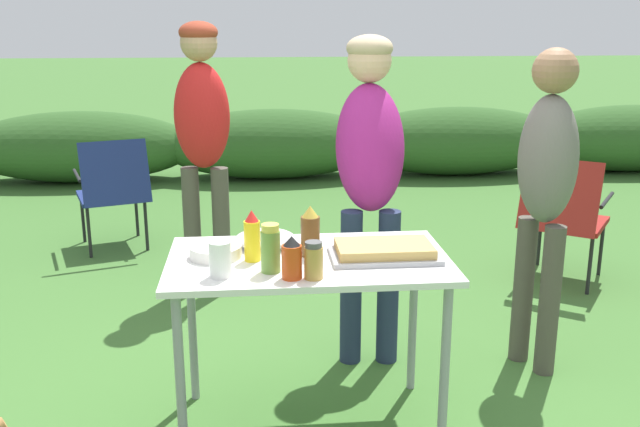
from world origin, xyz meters
The scene contains 17 objects.
ground_plane centered at (0.00, 0.00, 0.00)m, with size 60.00×60.00×0.00m, color #3D6B2D.
shrub_hedge centered at (0.00, 4.86, 0.37)m, with size 14.40×0.90×0.73m.
folding_table centered at (0.00, 0.00, 0.66)m, with size 1.10×0.64×0.74m.
food_tray centered at (0.29, -0.03, 0.77)m, with size 0.42×0.26×0.06m.
plate_stack centered at (-0.36, 0.04, 0.76)m, with size 0.20×0.20×0.05m, color white.
mixing_bowl centered at (-0.17, 0.17, 0.77)m, with size 0.25×0.25×0.06m, color silver.
paper_cup_stack centered at (-0.33, -0.18, 0.81)m, with size 0.08×0.08×0.13m, color white.
relish_jar centered at (-0.15, -0.15, 0.83)m, with size 0.07×0.07×0.18m.
spice_jar centered at (0.00, -0.23, 0.81)m, with size 0.07×0.07×0.14m.
beer_bottle centered at (0.01, 0.02, 0.84)m, with size 0.08×0.08×0.20m.
hot_sauce_bottle centered at (-0.08, -0.22, 0.82)m, with size 0.07×0.07×0.16m.
mustard_bottle centered at (-0.22, -0.01, 0.84)m, with size 0.06×0.06×0.20m.
standing_person_in_dark_puffer centered at (0.35, 0.67, 1.00)m, with size 0.36×0.48×1.57m.
standing_person_with_beanie centered at (-0.50, 1.63, 1.03)m, with size 0.37×0.29×1.63m.
standing_person_in_navy_coat centered at (1.13, 0.43, 0.93)m, with size 0.32×0.37×1.52m.
camp_chair_green_behind_table centered at (-1.22, 2.46, 0.47)m, with size 0.63×0.71×0.83m.
camp_chair_near_hedge centered at (1.72, 1.50, 0.47)m, with size 0.72×0.75×0.83m.
Camera 1 is at (-0.20, -2.64, 1.64)m, focal length 40.00 mm.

